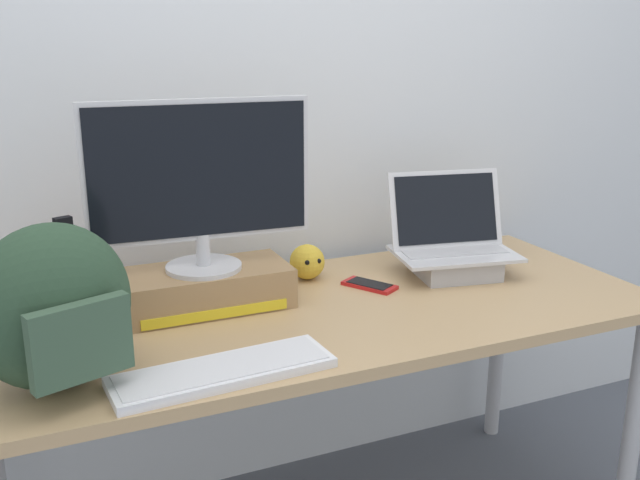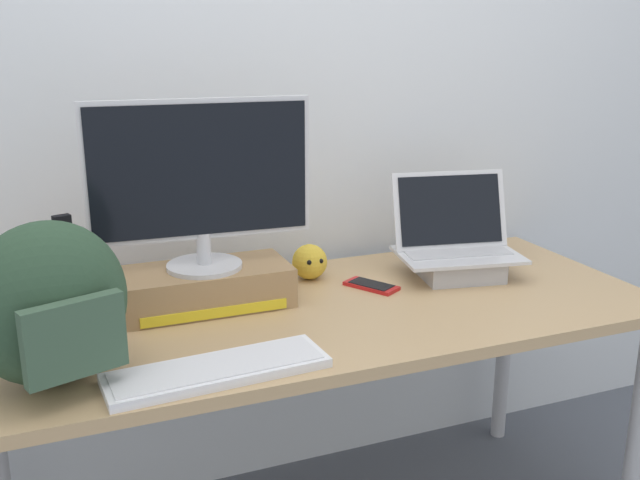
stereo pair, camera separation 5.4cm
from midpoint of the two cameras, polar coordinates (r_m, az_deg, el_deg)
back_wall at (r=2.16m, az=-5.82°, el=13.33°), size 7.00×0.10×2.60m
desk at (r=1.88m, az=-0.83°, el=-7.36°), size 1.75×0.73×0.72m
toner_box_yellow at (r=1.86m, az=-9.95°, el=-3.79°), size 0.43×0.21×0.10m
desktop_monitor at (r=1.79m, az=-10.37°, el=4.56°), size 0.56×0.19×0.43m
open_laptop at (r=2.12m, az=9.77°, el=-1.05°), size 0.38×0.29×0.29m
external_keyboard at (r=1.51m, az=-8.75°, el=-10.27°), size 0.47×0.17×0.02m
messenger_backpack at (r=1.50m, az=-21.46°, el=-5.01°), size 0.37×0.32×0.33m
coffee_mug at (r=1.83m, az=-19.16°, el=-4.86°), size 0.13×0.09×0.10m
cell_phone at (r=2.00m, az=3.17°, el=-3.60°), size 0.13×0.16×0.01m
plush_toy at (r=2.05m, az=-1.79°, el=-1.75°), size 0.10×0.10×0.10m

